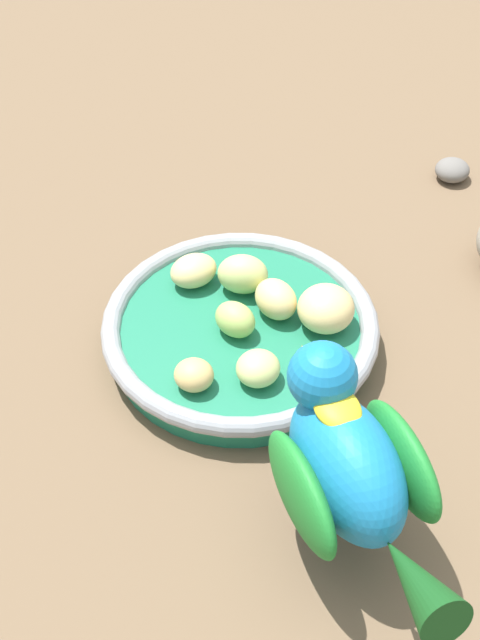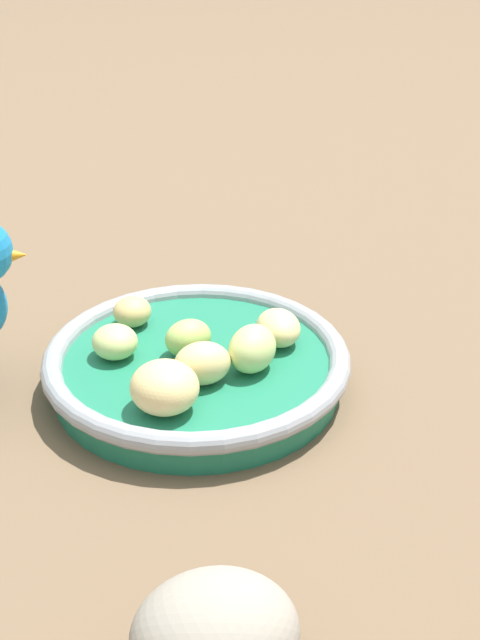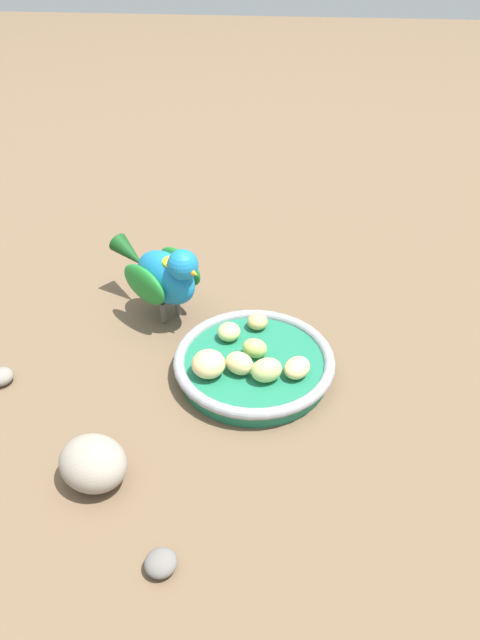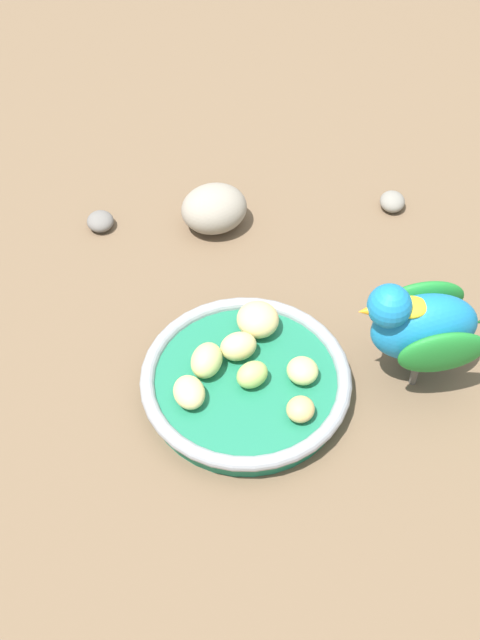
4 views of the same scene
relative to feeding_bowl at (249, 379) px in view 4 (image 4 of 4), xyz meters
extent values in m
plane|color=brown|center=(-0.02, 0.00, -0.02)|extent=(4.00, 4.00, 0.00)
cylinder|color=#1E7251|center=(0.00, 0.00, 0.00)|extent=(0.18, 0.18, 0.02)
torus|color=#93969B|center=(0.00, 0.00, 0.01)|extent=(0.19, 0.19, 0.01)
ellipsoid|color=#E5C67F|center=(-0.02, -0.05, 0.02)|extent=(0.04, 0.04, 0.02)
ellipsoid|color=tan|center=(0.06, 0.00, 0.02)|extent=(0.03, 0.03, 0.02)
ellipsoid|color=#B2CC66|center=(0.01, 0.00, 0.02)|extent=(0.03, 0.03, 0.02)
ellipsoid|color=#E5C67F|center=(-0.02, 0.01, 0.02)|extent=(0.04, 0.04, 0.03)
ellipsoid|color=#C6D17A|center=(-0.03, -0.02, 0.02)|extent=(0.04, 0.04, 0.03)
ellipsoid|color=#C6D17A|center=(0.04, 0.03, 0.02)|extent=(0.04, 0.03, 0.02)
ellipsoid|color=#E5C67F|center=(-0.03, 0.05, 0.02)|extent=(0.05, 0.05, 0.03)
cylinder|color=#59544C|center=(0.11, 0.10, 0.00)|extent=(0.01, 0.01, 0.03)
cylinder|color=#59544C|center=(0.09, 0.12, 0.00)|extent=(0.01, 0.01, 0.03)
ellipsoid|color=#197AB7|center=(0.10, 0.12, 0.05)|extent=(0.10, 0.11, 0.07)
ellipsoid|color=#1E7F2D|center=(0.13, 0.10, 0.05)|extent=(0.06, 0.07, 0.05)
ellipsoid|color=#1E7F2D|center=(0.08, 0.14, 0.05)|extent=(0.06, 0.07, 0.05)
sphere|color=#197AB7|center=(0.08, 0.09, 0.08)|extent=(0.05, 0.05, 0.04)
cone|color=orange|center=(0.07, 0.07, 0.08)|extent=(0.02, 0.02, 0.01)
ellipsoid|color=yellow|center=(0.09, 0.10, 0.08)|extent=(0.04, 0.04, 0.01)
ellipsoid|color=gray|center=(-0.17, 0.14, 0.01)|extent=(0.09, 0.09, 0.05)
ellipsoid|color=gray|center=(-0.04, 0.29, -0.01)|extent=(0.04, 0.04, 0.02)
ellipsoid|color=slate|center=(-0.26, 0.06, -0.01)|extent=(0.04, 0.04, 0.02)
camera|label=1|loc=(0.38, 0.20, 0.44)|focal=50.31mm
camera|label=2|loc=(-0.37, 0.33, 0.31)|focal=52.84mm
camera|label=3|loc=(-0.56, -0.03, 0.49)|focal=35.07mm
camera|label=4|loc=(0.30, -0.36, 0.63)|focal=48.68mm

